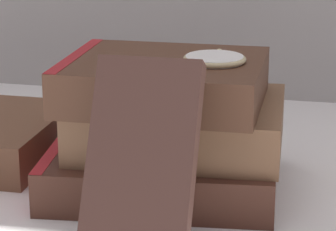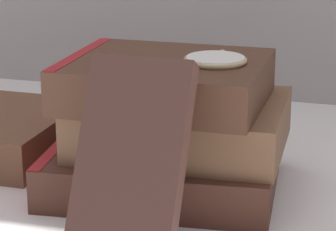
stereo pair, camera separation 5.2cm
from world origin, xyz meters
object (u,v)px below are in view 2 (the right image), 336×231
Objects in this scene: book_flat_bottom at (159,167)px; book_flat_top at (160,81)px; book_flat_middle at (176,123)px; book_leaning_front at (130,168)px; pocket_watch at (215,60)px.

book_flat_top is at bearing -47.98° from book_flat_bottom.
book_flat_middle is 0.05m from book_flat_top.
book_flat_top is 1.18× the size of book_leaning_front.
pocket_watch is (0.04, -0.01, 0.07)m from book_flat_middle.
book_leaning_front is (0.00, -0.15, 0.01)m from book_flat_middle.
book_flat_top is 0.06m from pocket_watch.
book_flat_top is (-0.01, -0.01, 0.04)m from book_flat_middle.
book_leaning_front is (0.02, -0.14, 0.05)m from book_flat_bottom.
book_flat_top is at bearing 97.15° from book_leaning_front.
book_flat_bottom is at bearing 136.91° from book_flat_top.
book_flat_bottom is 3.78× the size of pocket_watch.
book_flat_bottom is 1.48× the size of book_leaning_front.
book_leaning_front is at bearing -83.50° from book_flat_top.
book_flat_bottom is at bearing 98.03° from book_leaning_front.
book_leaning_front is (0.02, -0.14, -0.04)m from book_flat_top.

